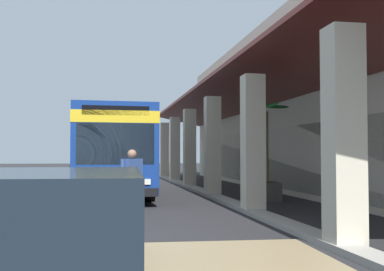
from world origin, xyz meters
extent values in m
plane|color=#262628|center=(0.00, 8.00, 0.00)|extent=(120.00, 120.00, 0.00)
cube|color=#9E998E|center=(2.36, 3.60, 0.06)|extent=(36.25, 0.50, 0.12)
cube|color=beige|center=(-10.22, 3.68, 1.84)|extent=(0.55, 0.55, 3.68)
cube|color=beige|center=(-5.19, 3.68, 1.84)|extent=(0.55, 0.55, 3.68)
cube|color=beige|center=(-0.15, 3.68, 1.84)|extent=(0.55, 0.55, 3.68)
cube|color=beige|center=(4.88, 3.68, 1.84)|extent=(0.55, 0.55, 3.68)
cube|color=beige|center=(9.92, 3.68, 1.84)|extent=(0.55, 0.55, 3.68)
cube|color=beige|center=(14.95, 3.68, 1.84)|extent=(0.55, 0.55, 3.68)
cube|color=#5B1E19|center=(2.36, 5.00, 4.03)|extent=(30.21, 3.16, 0.82)
cube|color=#19232D|center=(2.36, 6.64, 1.40)|extent=(25.38, 0.08, 2.40)
cube|color=navy|center=(2.77, -0.25, 1.73)|extent=(11.13, 3.21, 2.75)
cube|color=yellow|center=(2.77, -0.25, 2.65)|extent=(11.15, 3.23, 0.36)
cube|color=#19232D|center=(2.47, -0.27, 1.95)|extent=(9.38, 3.13, 0.90)
cube|color=#19232D|center=(8.23, 0.08, 1.85)|extent=(0.19, 2.24, 1.20)
cube|color=black|center=(8.24, 0.08, 2.82)|extent=(0.18, 1.94, 0.28)
cube|color=black|center=(8.36, 0.08, 0.45)|extent=(0.35, 2.46, 0.24)
cube|color=silver|center=(8.23, 0.97, 0.75)|extent=(0.07, 0.24, 0.16)
cube|color=silver|center=(8.33, -0.81, 0.75)|extent=(0.07, 0.24, 0.16)
cube|color=silver|center=(1.27, -0.34, 3.22)|extent=(2.50, 1.93, 0.24)
cylinder|color=black|center=(6.32, 1.24, 0.50)|extent=(1.00, 0.30, 1.00)
cylinder|color=black|center=(6.47, -1.31, 0.50)|extent=(1.00, 0.30, 1.00)
cylinder|color=black|center=(-0.38, 0.83, 0.50)|extent=(1.00, 0.30, 1.00)
cylinder|color=black|center=(-0.23, -1.71, 0.50)|extent=(1.00, 0.30, 1.00)
cylinder|color=#726651|center=(10.55, 0.30, 0.41)|extent=(0.16, 0.16, 0.83)
cylinder|color=#726651|center=(10.56, 0.56, 0.41)|extent=(0.16, 0.16, 0.83)
cube|color=#334C8C|center=(10.56, 0.43, 1.14)|extent=(0.50, 0.49, 0.62)
sphere|color=#8C664C|center=(10.56, 0.43, 1.56)|extent=(0.22, 0.22, 0.22)
cylinder|color=#334C8C|center=(10.73, 0.19, 1.17)|extent=(0.09, 0.09, 0.56)
cylinder|color=#334C8C|center=(10.38, 0.66, 1.17)|extent=(0.09, 0.09, 0.56)
cube|color=#4C4742|center=(6.94, 5.05, 0.31)|extent=(0.81, 0.81, 0.62)
cylinder|color=#332319|center=(6.94, 5.05, 0.63)|extent=(0.69, 0.69, 0.02)
cylinder|color=brown|center=(6.94, 5.05, 1.80)|extent=(0.16, 0.16, 2.36)
ellipsoid|color=#1E6028|center=(7.36, 5.11, 3.16)|extent=(0.86, 0.32, 0.19)
ellipsoid|color=#1E6028|center=(6.96, 5.45, 3.14)|extent=(0.25, 0.80, 0.18)
ellipsoid|color=#1E6028|center=(6.57, 5.41, 3.22)|extent=(0.88, 0.87, 0.18)
ellipsoid|color=#1E6028|center=(6.49, 4.90, 3.17)|extent=(0.97, 0.52, 0.16)
ellipsoid|color=#1E6028|center=(7.00, 4.68, 3.20)|extent=(0.32, 0.78, 0.19)
camera|label=1|loc=(22.37, -0.17, 1.56)|focal=45.27mm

